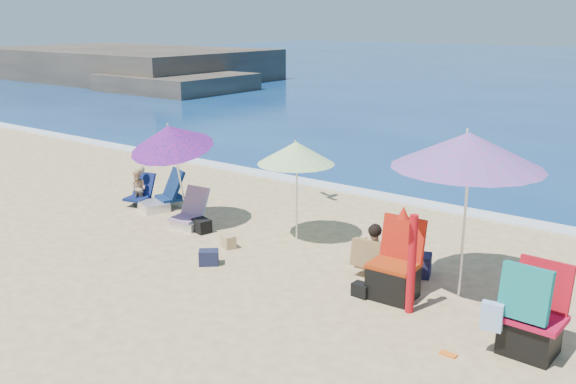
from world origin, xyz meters
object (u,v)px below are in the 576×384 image
Objects in this scene: umbrella_turquoise at (468,150)px; chair_navy at (162,199)px; umbrella_striped at (296,153)px; umbrella_blue at (170,137)px; furled_umbrella at (410,255)px; camp_chair_left at (394,274)px; chair_rainbow at (190,217)px; person_left at (139,188)px; person_center at (372,251)px; camp_chair_right at (529,321)px.

umbrella_turquoise is 6.78m from chair_navy.
chair_navy is (-3.31, -0.17, -1.37)m from umbrella_striped.
umbrella_turquoise is at bearing 3.94° from umbrella_blue.
furled_umbrella is (-0.29, -0.99, -1.26)m from umbrella_turquoise.
camp_chair_left is (-0.68, -0.65, -1.76)m from umbrella_turquoise.
camp_chair_left is at bearing -136.19° from umbrella_turquoise.
umbrella_striped is at bearing 17.99° from chair_rainbow.
chair_rainbow is at bearing -11.07° from person_left.
umbrella_turquoise is 2.78× the size of person_center.
umbrella_turquoise is at bearing 2.46° from chair_rainbow.
umbrella_striped is 2.46× the size of chair_rainbow.
camp_chair_left is (4.53, -0.43, 0.14)m from chair_rainbow.
chair_navy is 0.61m from person_left.
umbrella_striped is 2.41m from umbrella_blue.
camp_chair_left is at bearing -5.39° from chair_rainbow.
person_center is at bearing -0.11° from chair_rainbow.
person_left is at bearing -175.79° from umbrella_striped.
camp_chair_left is 0.97× the size of camp_chair_right.
camp_chair_left reaches higher than chair_navy.
person_left is at bearing -168.30° from chair_navy.
umbrella_striped reaches higher than chair_navy.
umbrella_striped is 4.92m from camp_chair_right.
umbrella_blue is at bearing -17.81° from person_left.
camp_chair_left reaches higher than person_left.
umbrella_blue is (-5.47, -0.38, -0.38)m from umbrella_turquoise.
umbrella_striped reaches higher than person_center.
umbrella_turquoise reaches higher than umbrella_striped.
camp_chair_left reaches higher than person_center.
umbrella_striped is 3.32m from furled_umbrella.
camp_chair_left is 1.33× the size of person_left.
umbrella_blue is 1.39× the size of furled_umbrella.
umbrella_striped is 1.72× the size of chair_navy.
furled_umbrella is 1.32m from person_center.
camp_chair_right is 2.75m from person_center.
umbrella_striped is at bearing 19.59° from umbrella_blue.
camp_chair_right is at bearing -18.87° from umbrella_striped.
umbrella_striped is 1.19× the size of furled_umbrella.
furled_umbrella reaches higher than camp_chair_left.
person_left reaches higher than chair_rainbow.
camp_chair_right is at bearing -9.99° from chair_navy.
camp_chair_right is at bearing -4.36° from furled_umbrella.
person_left is (-1.87, 0.37, 0.19)m from chair_rainbow.
umbrella_blue reaches higher than chair_rainbow.
umbrella_striped is 0.86× the size of umbrella_blue.
furled_umbrella reaches higher than person_center.
chair_rainbow is at bearing -162.01° from umbrella_striped.
umbrella_blue reaches higher than camp_chair_left.
umbrella_blue is at bearing -160.41° from umbrella_striped.
umbrella_striped is 4.07m from person_left.
furled_umbrella is at bearing -37.59° from person_center.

